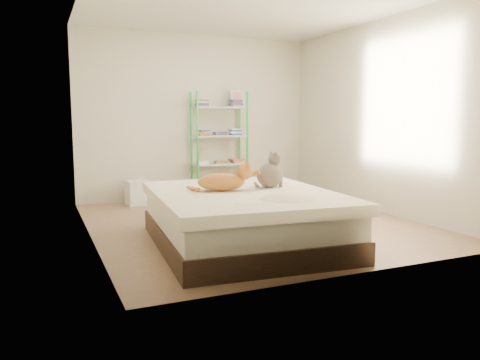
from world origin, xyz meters
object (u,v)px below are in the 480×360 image
orange_cat (221,180)px  shelf_unit (220,147)px  grey_cat (270,170)px  bed (243,218)px  cardboard_box (225,195)px  white_bin (137,192)px

orange_cat → shelf_unit: (1.01, 2.66, 0.17)m
orange_cat → grey_cat: (0.55, 0.01, 0.07)m
bed → grey_cat: bearing=23.9°
shelf_unit → grey_cat: bearing=-99.8°
shelf_unit → cardboard_box: size_ratio=3.29×
bed → white_bin: size_ratio=6.05×
grey_cat → bed: bearing=96.4°
orange_cat → shelf_unit: 2.85m
cardboard_box → white_bin: (-1.11, 0.74, 0.01)m
bed → orange_cat: 0.44m
orange_cat → cardboard_box: orange_cat is taller
bed → cardboard_box: (0.57, 1.92, -0.09)m
orange_cat → grey_cat: grey_cat is taller
bed → white_bin: 2.72m
grey_cat → shelf_unit: shelf_unit is taller
orange_cat → shelf_unit: shelf_unit is taller
orange_cat → cardboard_box: size_ratio=1.07×
cardboard_box → white_bin: bearing=148.0°
orange_cat → white_bin: orange_cat is taller
orange_cat → bed: bearing=-17.0°
bed → shelf_unit: size_ratio=1.31×
orange_cat → grey_cat: bearing=16.6°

